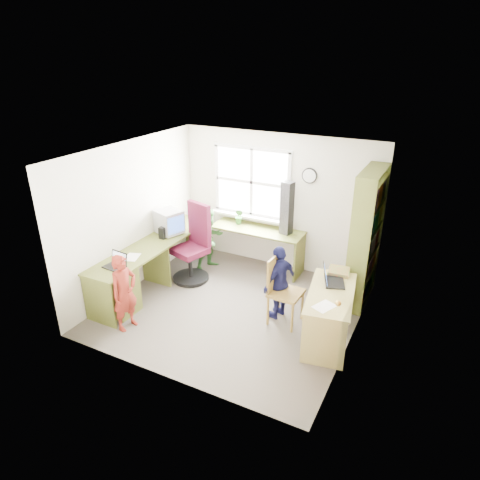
{
  "coord_description": "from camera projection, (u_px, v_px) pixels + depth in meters",
  "views": [
    {
      "loc": [
        2.64,
        -4.92,
        3.63
      ],
      "look_at": [
        0.0,
        0.25,
        1.05
      ],
      "focal_mm": 32.0,
      "sensor_mm": 36.0,
      "label": 1
    }
  ],
  "objects": [
    {
      "name": "wooden_chair",
      "position": [
        281.0,
        288.0,
        6.07
      ],
      "size": [
        0.46,
        0.46,
        1.01
      ],
      "rotation": [
        0.0,
        0.0,
        -0.04
      ],
      "color": "olive",
      "rests_on": "ground"
    },
    {
      "name": "person_navy",
      "position": [
        279.0,
        282.0,
        6.17
      ],
      "size": [
        0.44,
        0.71,
        1.13
      ],
      "primitive_type": "imported",
      "rotation": [
        0.0,
        0.0,
        -1.84
      ],
      "color": "#161846",
      "rests_on": "ground"
    },
    {
      "name": "speaker_b",
      "position": [
        179.0,
        224.0,
        7.5
      ],
      "size": [
        0.11,
        0.11,
        0.19
      ],
      "rotation": [
        0.0,
        0.0,
        -0.18
      ],
      "color": "black",
      "rests_on": "l_desk"
    },
    {
      "name": "room",
      "position": [
        236.0,
        233.0,
        6.15
      ],
      "size": [
        3.64,
        3.44,
        2.44
      ],
      "color": "#484139",
      "rests_on": "ground"
    },
    {
      "name": "swivel_chair",
      "position": [
        194.0,
        248.0,
        7.23
      ],
      "size": [
        0.77,
        0.77,
        1.33
      ],
      "rotation": [
        0.0,
        0.0,
        -0.29
      ],
      "color": "black",
      "rests_on": "ground"
    },
    {
      "name": "bookshelf",
      "position": [
        365.0,
        241.0,
        6.45
      ],
      "size": [
        0.3,
        1.02,
        2.1
      ],
      "color": "#5D6428",
      "rests_on": "ground"
    },
    {
      "name": "game_box",
      "position": [
        339.0,
        271.0,
        6.08
      ],
      "size": [
        0.33,
        0.33,
        0.06
      ],
      "rotation": [
        0.0,
        0.0,
        0.14
      ],
      "color": "red",
      "rests_on": "right_desk"
    },
    {
      "name": "paper_b",
      "position": [
        324.0,
        306.0,
        5.3
      ],
      "size": [
        0.29,
        0.33,
        0.0
      ],
      "rotation": [
        0.0,
        0.0,
        -0.42
      ],
      "color": "white",
      "rests_on": "right_desk"
    },
    {
      "name": "speaker_a",
      "position": [
        162.0,
        233.0,
        7.12
      ],
      "size": [
        0.11,
        0.11,
        0.2
      ],
      "rotation": [
        0.0,
        0.0,
        0.07
      ],
      "color": "black",
      "rests_on": "l_desk"
    },
    {
      "name": "crt_monitor",
      "position": [
        169.0,
        222.0,
        7.27
      ],
      "size": [
        0.51,
        0.49,
        0.41
      ],
      "rotation": [
        0.0,
        0.0,
        -0.34
      ],
      "color": "#B6B6BB",
      "rests_on": "l_desk"
    },
    {
      "name": "laptop_left",
      "position": [
        116.0,
        263.0,
        6.21
      ],
      "size": [
        0.32,
        0.27,
        0.21
      ],
      "rotation": [
        0.0,
        0.0,
        -0.09
      ],
      "color": "black",
      "rests_on": "l_desk"
    },
    {
      "name": "l_desk",
      "position": [
        150.0,
        271.0,
        6.7
      ],
      "size": [
        2.38,
        2.95,
        0.75
      ],
      "color": "#5D6428",
      "rests_on": "ground"
    },
    {
      "name": "cd_tower",
      "position": [
        287.0,
        208.0,
        7.16
      ],
      "size": [
        0.22,
        0.2,
        0.91
      ],
      "rotation": [
        0.0,
        0.0,
        -0.26
      ],
      "color": "black",
      "rests_on": "l_desk"
    },
    {
      "name": "person_red",
      "position": [
        124.0,
        293.0,
        5.91
      ],
      "size": [
        0.33,
        0.45,
        1.13
      ],
      "primitive_type": "imported",
      "rotation": [
        0.0,
        0.0,
        1.42
      ],
      "color": "maroon",
      "rests_on": "ground"
    },
    {
      "name": "potted_plant",
      "position": [
        239.0,
        217.0,
        7.68
      ],
      "size": [
        0.19,
        0.17,
        0.29
      ],
      "primitive_type": "imported",
      "rotation": [
        0.0,
        0.0,
        -0.33
      ],
      "color": "#316E2C",
      "rests_on": "l_desk"
    },
    {
      "name": "paper_a",
      "position": [
        132.0,
        257.0,
        6.5
      ],
      "size": [
        0.27,
        0.33,
        0.0
      ],
      "rotation": [
        0.0,
        0.0,
        0.33
      ],
      "color": "white",
      "rests_on": "l_desk"
    },
    {
      "name": "right_desk",
      "position": [
        330.0,
        305.0,
        5.69
      ],
      "size": [
        0.78,
        1.33,
        0.72
      ],
      "rotation": [
        0.0,
        0.0,
        0.17
      ],
      "color": "#A39651",
      "rests_on": "ground"
    },
    {
      "name": "laptop_right",
      "position": [
        331.0,
        279.0,
        5.82
      ],
      "size": [
        0.4,
        0.44,
        0.25
      ],
      "rotation": [
        0.0,
        0.0,
        1.92
      ],
      "color": "black",
      "rests_on": "right_desk"
    },
    {
      "name": "person_green",
      "position": [
        210.0,
        239.0,
        7.59
      ],
      "size": [
        0.59,
        0.67,
        1.14
      ],
      "primitive_type": "imported",
      "rotation": [
        0.0,
        0.0,
        1.22
      ],
      "color": "#306C2B",
      "rests_on": "ground"
    }
  ]
}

